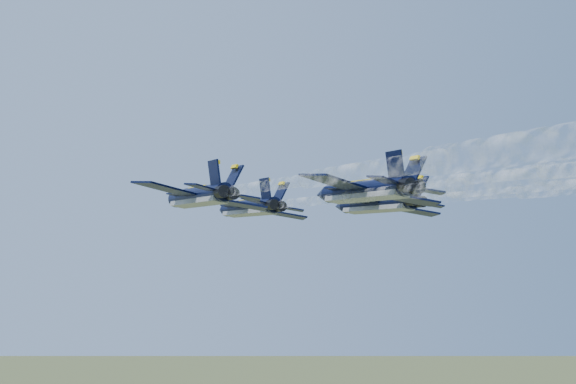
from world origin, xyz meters
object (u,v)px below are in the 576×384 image
object	(u,v)px
jet_lead	(248,208)
jet_left	(198,196)
jet_right	(376,204)
jet_slot	(364,191)

from	to	relation	value
jet_lead	jet_left	bearing A→B (deg)	-130.51
jet_left	jet_right	size ratio (longest dim) A/B	1.00
jet_lead	jet_left	xyz separation A→B (m)	(-8.87, -14.32, 0.00)
jet_lead	jet_right	size ratio (longest dim) A/B	1.00
jet_lead	jet_left	distance (m)	16.84
jet_left	jet_right	distance (m)	21.22
jet_right	jet_slot	size ratio (longest dim) A/B	1.00
jet_lead	jet_right	distance (m)	15.88
jet_left	jet_right	xyz separation A→B (m)	(20.85, 3.90, 0.00)
jet_right	jet_left	bearing A→B (deg)	-178.15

